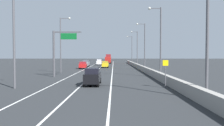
{
  "coord_description": "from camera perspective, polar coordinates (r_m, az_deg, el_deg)",
  "views": [
    {
      "loc": [
        1.83,
        -7.95,
        3.55
      ],
      "look_at": [
        1.47,
        35.62,
        2.04
      ],
      "focal_mm": 36.69,
      "sensor_mm": 36.0,
      "label": 1
    }
  ],
  "objects": [
    {
      "name": "ground_plane",
      "position": [
        72.06,
        -0.98,
        -0.84
      ],
      "size": [
        320.0,
        320.0,
        0.0
      ],
      "primitive_type": "plane",
      "color": "#26282B"
    },
    {
      "name": "overhead_sign_gantry",
      "position": [
        38.41,
        -13.24,
        3.69
      ],
      "size": [
        4.68,
        0.36,
        7.5
      ],
      "color": "#47474C",
      "rests_on": "ground_plane"
    },
    {
      "name": "car_gray_2",
      "position": [
        70.28,
        -6.48,
        -0.09
      ],
      "size": [
        1.9,
        4.39,
        2.04
      ],
      "color": "slate",
      "rests_on": "ground_plane"
    },
    {
      "name": "lamp_post_right_fifth",
      "position": [
        90.89,
        4.84,
        3.72
      ],
      "size": [
        2.14,
        0.44,
        11.1
      ],
      "color": "#4C4C51",
      "rests_on": "ground_plane"
    },
    {
      "name": "lamp_post_right_second",
      "position": [
        37.0,
        11.69,
        6.23
      ],
      "size": [
        2.14,
        0.44,
        11.1
      ],
      "color": "#4C4C51",
      "rests_on": "ground_plane"
    },
    {
      "name": "car_yellow_4",
      "position": [
        64.78,
        -1.67,
        -0.33
      ],
      "size": [
        1.89,
        4.13,
        1.87
      ],
      "color": "gold",
      "rests_on": "ground_plane"
    },
    {
      "name": "car_white_3",
      "position": [
        81.73,
        -3.2,
        0.23
      ],
      "size": [
        1.8,
        4.78,
        2.12
      ],
      "color": "white",
      "rests_on": "ground_plane"
    },
    {
      "name": "lane_stripe_center",
      "position": [
        63.16,
        -3.0,
        -1.24
      ],
      "size": [
        0.16,
        130.0,
        0.0
      ],
      "primitive_type": "cube",
      "color": "silver",
      "rests_on": "ground_plane"
    },
    {
      "name": "lamp_post_left_near",
      "position": [
        26.32,
        -22.79,
        7.86
      ],
      "size": [
        2.14,
        0.44,
        11.1
      ],
      "color": "#4C4C51",
      "rests_on": "ground_plane"
    },
    {
      "name": "box_truck",
      "position": [
        98.27,
        -0.95,
        0.95
      ],
      "size": [
        2.54,
        8.83,
        3.92
      ],
      "color": "#A51E19",
      "rests_on": "ground_plane"
    },
    {
      "name": "lane_stripe_left",
      "position": [
        63.47,
        -6.16,
        -1.23
      ],
      "size": [
        0.16,
        130.0,
        0.0
      ],
      "primitive_type": "cube",
      "color": "silver",
      "rests_on": "ground_plane"
    },
    {
      "name": "car_black_1",
      "position": [
        27.13,
        -4.86,
        -3.38
      ],
      "size": [
        1.8,
        4.59,
        2.04
      ],
      "color": "black",
      "rests_on": "ground_plane"
    },
    {
      "name": "lamp_post_left_mid",
      "position": [
        47.08,
        -12.41,
        5.3
      ],
      "size": [
        2.14,
        0.44,
        11.1
      ],
      "color": "#4C4C51",
      "rests_on": "ground_plane"
    },
    {
      "name": "speed_advisory_sign",
      "position": [
        25.33,
        13.16,
        -2.11
      ],
      "size": [
        0.6,
        0.11,
        3.0
      ],
      "color": "#4C4C51",
      "rests_on": "ground_plane"
    },
    {
      "name": "car_red_0",
      "position": [
        60.09,
        -7.23,
        -0.53
      ],
      "size": [
        2.05,
        4.22,
        1.86
      ],
      "color": "red",
      "rests_on": "ground_plane"
    },
    {
      "name": "jersey_barrier_right",
      "position": [
        48.47,
        8.13,
        -1.58
      ],
      "size": [
        0.6,
        120.0,
        1.1
      ],
      "primitive_type": "cube",
      "color": "gray",
      "rests_on": "ground_plane"
    },
    {
      "name": "lamp_post_right_third",
      "position": [
        54.85,
        7.91,
        4.85
      ],
      "size": [
        2.14,
        0.44,
        11.1
      ],
      "color": "#4C4C51",
      "rests_on": "ground_plane"
    },
    {
      "name": "lamp_post_right_fourth",
      "position": [
        72.86,
        6.13,
        4.14
      ],
      "size": [
        2.14,
        0.44,
        11.1
      ],
      "color": "#4C4C51",
      "rests_on": "ground_plane"
    },
    {
      "name": "lamp_post_right_near",
      "position": [
        19.6,
        22.05,
        9.95
      ],
      "size": [
        2.14,
        0.44,
        11.1
      ],
      "color": "#4C4C51",
      "rests_on": "ground_plane"
    },
    {
      "name": "lane_stripe_right",
      "position": [
        63.05,
        0.17,
        -1.24
      ],
      "size": [
        0.16,
        130.0,
        0.0
      ],
      "primitive_type": "cube",
      "color": "silver",
      "rests_on": "ground_plane"
    }
  ]
}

